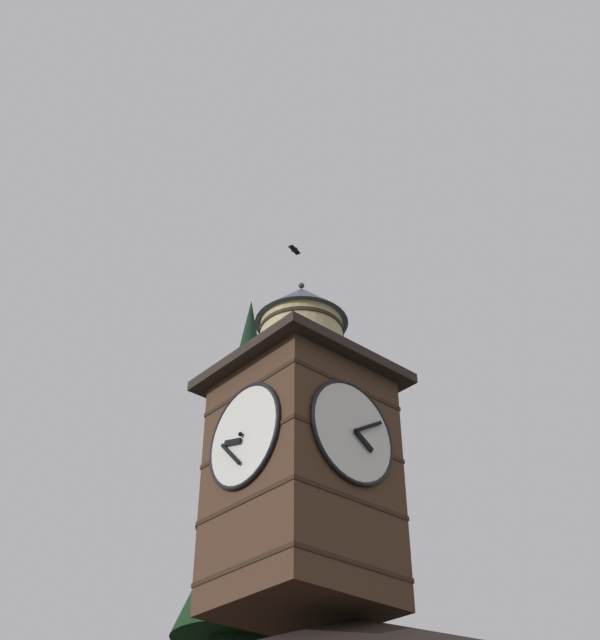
% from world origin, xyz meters
% --- Properties ---
extents(clock_tower, '(4.02, 4.02, 8.73)m').
position_xyz_m(clock_tower, '(1.50, -2.83, 10.49)').
color(clock_tower, '#4C3323').
rests_on(clock_tower, building_main).
extents(flying_bird_high, '(0.54, 0.31, 0.14)m').
position_xyz_m(flying_bird_high, '(-0.74, -5.74, 19.77)').
color(flying_bird_high, black).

